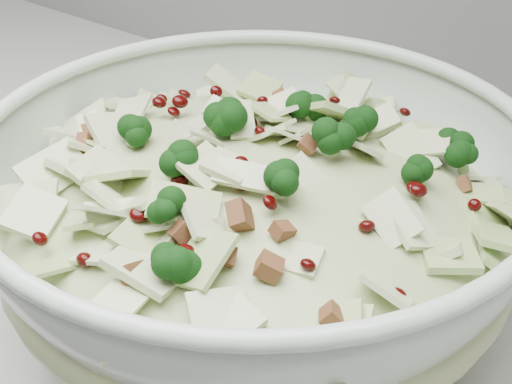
% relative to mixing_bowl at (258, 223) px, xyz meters
% --- Properties ---
extents(mixing_bowl, '(0.43, 0.43, 0.16)m').
position_rel_mixing_bowl_xyz_m(mixing_bowl, '(0.00, 0.00, 0.00)').
color(mixing_bowl, silver).
rests_on(mixing_bowl, counter).
extents(salad, '(0.46, 0.46, 0.16)m').
position_rel_mixing_bowl_xyz_m(salad, '(0.00, 0.00, 0.03)').
color(salad, '#BEC889').
rests_on(salad, mixing_bowl).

